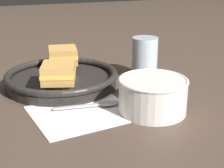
{
  "coord_description": "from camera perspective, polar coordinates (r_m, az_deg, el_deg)",
  "views": [
    {
      "loc": [
        -0.27,
        -0.74,
        0.33
      ],
      "look_at": [
        -0.0,
        -0.0,
        0.04
      ],
      "focal_mm": 55.0,
      "sensor_mm": 36.0,
      "label": 1
    }
  ],
  "objects": [
    {
      "name": "drinking_glass",
      "position": [
        0.99,
        5.46,
        4.33
      ],
      "size": [
        0.07,
        0.07,
        0.12
      ],
      "color": "silver",
      "rests_on": "ground_plane"
    },
    {
      "name": "spoon",
      "position": [
        0.8,
        -2.11,
        -3.41
      ],
      "size": [
        0.15,
        0.03,
        0.01
      ],
      "rotation": [
        0.0,
        0.0,
        -0.1
      ],
      "color": "#9E9EA3",
      "rests_on": "napkin"
    },
    {
      "name": "skillet",
      "position": [
        0.94,
        -8.36,
        0.86
      ],
      "size": [
        0.3,
        0.3,
        0.04
      ],
      "color": "black",
      "rests_on": "ground_plane"
    },
    {
      "name": "ground_plane",
      "position": [
        0.85,
        -0.09,
        -2.6
      ],
      "size": [
        4.0,
        4.0,
        0.0
      ],
      "primitive_type": "plane",
      "color": "#47382D"
    },
    {
      "name": "sandwich_near_right",
      "position": [
        0.85,
        -8.87,
        1.85
      ],
      "size": [
        0.1,
        0.11,
        0.05
      ],
      "rotation": [
        0.0,
        0.0,
        5.98
      ],
      "color": "#C18E47",
      "rests_on": "skillet"
    },
    {
      "name": "napkin",
      "position": [
        0.78,
        -4.84,
        -4.69
      ],
      "size": [
        0.25,
        0.22,
        0.0
      ],
      "color": "white",
      "rests_on": "ground_plane"
    },
    {
      "name": "sandwich_near_left",
      "position": [
        1.01,
        -8.18,
        4.74
      ],
      "size": [
        0.09,
        0.1,
        0.05
      ],
      "rotation": [
        0.0,
        0.0,
        2.99
      ],
      "color": "#C18E47",
      "rests_on": "skillet"
    },
    {
      "name": "soup_bowl",
      "position": [
        0.77,
        6.79,
        -1.54
      ],
      "size": [
        0.16,
        0.16,
        0.08
      ],
      "color": "silver",
      "rests_on": "ground_plane"
    }
  ]
}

